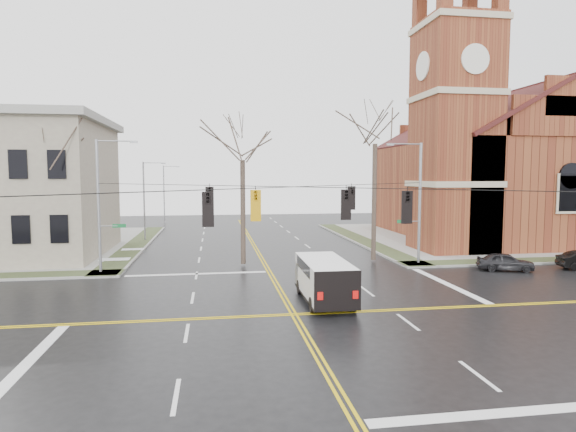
{
  "coord_description": "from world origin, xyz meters",
  "views": [
    {
      "loc": [
        -3.78,
        -22.56,
        6.76
      ],
      "look_at": [
        0.64,
        6.0,
        4.29
      ],
      "focal_mm": 30.0,
      "sensor_mm": 36.0,
      "label": 1
    }
  ],
  "objects": [
    {
      "name": "ground",
      "position": [
        0.0,
        0.0,
        0.0
      ],
      "size": [
        120.0,
        120.0,
        0.0
      ],
      "primitive_type": "plane",
      "color": "black",
      "rests_on": "ground"
    },
    {
      "name": "sidewalks",
      "position": [
        0.0,
        0.0,
        0.08
      ],
      "size": [
        80.0,
        80.0,
        0.17
      ],
      "color": "gray",
      "rests_on": "ground"
    },
    {
      "name": "road_markings",
      "position": [
        0.0,
        0.0,
        0.01
      ],
      "size": [
        100.0,
        100.0,
        0.01
      ],
      "color": "gold",
      "rests_on": "ground"
    },
    {
      "name": "church",
      "position": [
        24.76,
        24.78,
        8.43
      ],
      "size": [
        24.28,
        27.48,
        27.5
      ],
      "color": "maroon",
      "rests_on": "ground"
    },
    {
      "name": "signal_pole_ne",
      "position": [
        11.32,
        11.5,
        4.95
      ],
      "size": [
        2.75,
        0.22,
        9.0
      ],
      "color": "gray",
      "rests_on": "ground"
    },
    {
      "name": "signal_pole_nw",
      "position": [
        -11.32,
        11.5,
        4.95
      ],
      "size": [
        2.75,
        0.22,
        9.0
      ],
      "color": "gray",
      "rests_on": "ground"
    },
    {
      "name": "span_wires",
      "position": [
        0.0,
        0.0,
        6.2
      ],
      "size": [
        23.02,
        23.02,
        0.03
      ],
      "color": "black",
      "rests_on": "ground"
    },
    {
      "name": "traffic_signals",
      "position": [
        -0.0,
        -0.67,
        5.45
      ],
      "size": [
        8.21,
        8.26,
        1.3
      ],
      "color": "black",
      "rests_on": "ground"
    },
    {
      "name": "streetlight_north_a",
      "position": [
        -10.65,
        28.0,
        4.47
      ],
      "size": [
        2.3,
        0.2,
        8.0
      ],
      "color": "gray",
      "rests_on": "ground"
    },
    {
      "name": "streetlight_north_b",
      "position": [
        -10.65,
        48.0,
        4.47
      ],
      "size": [
        2.3,
        0.2,
        8.0
      ],
      "color": "gray",
      "rests_on": "ground"
    },
    {
      "name": "cargo_van",
      "position": [
        2.0,
        2.31,
        1.33
      ],
      "size": [
        2.37,
        5.94,
        2.24
      ],
      "rotation": [
        0.0,
        0.0,
        -0.01
      ],
      "color": "white",
      "rests_on": "ground"
    },
    {
      "name": "parked_car_a",
      "position": [
        16.58,
        8.32,
        0.65
      ],
      "size": [
        4.08,
        2.69,
        1.29
      ],
      "primitive_type": "imported",
      "rotation": [
        0.0,
        0.0,
        1.23
      ],
      "color": "black",
      "rests_on": "ground"
    },
    {
      "name": "tree_nw_far",
      "position": [
        -14.94,
        13.66,
        7.86
      ],
      "size": [
        4.0,
        4.0,
        10.85
      ],
      "color": "#362B22",
      "rests_on": "ground"
    },
    {
      "name": "tree_nw_near",
      "position": [
        -1.65,
        13.04,
        8.37
      ],
      "size": [
        4.0,
        4.0,
        11.57
      ],
      "color": "#362B22",
      "rests_on": "ground"
    },
    {
      "name": "tree_ne",
      "position": [
        8.53,
        13.22,
        9.75
      ],
      "size": [
        4.0,
        4.0,
        13.51
      ],
      "color": "#362B22",
      "rests_on": "ground"
    }
  ]
}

